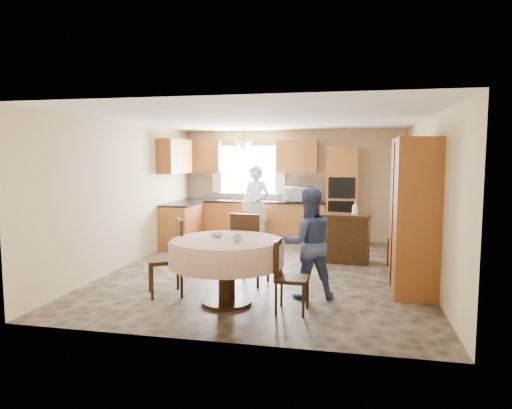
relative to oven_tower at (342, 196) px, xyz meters
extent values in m
cube|color=brown|center=(-1.15, -2.69, -1.06)|extent=(5.00, 6.00, 0.01)
cube|color=white|center=(-1.15, -2.69, 1.44)|extent=(5.00, 6.00, 0.01)
cube|color=tan|center=(-1.15, 0.31, 0.19)|extent=(5.00, 0.02, 2.50)
cube|color=tan|center=(-1.15, -5.69, 0.19)|extent=(5.00, 0.02, 2.50)
cube|color=tan|center=(-3.65, -2.69, 0.19)|extent=(0.02, 6.00, 2.50)
cube|color=tan|center=(1.35, -2.69, 0.19)|extent=(0.02, 6.00, 2.50)
cube|color=white|center=(-2.15, 0.29, 0.54)|extent=(1.40, 0.03, 1.10)
cube|color=white|center=(-2.90, 0.24, 0.59)|extent=(0.22, 0.02, 1.15)
cube|color=white|center=(-1.40, 0.24, 0.59)|extent=(0.22, 0.02, 1.15)
cube|color=#B67130|center=(-2.00, 0.01, -0.62)|extent=(3.30, 0.60, 0.88)
cube|color=black|center=(-2.00, 0.01, -0.16)|extent=(3.30, 0.64, 0.04)
cube|color=#B67130|center=(-3.35, -0.89, -0.62)|extent=(0.60, 1.20, 0.88)
cube|color=black|center=(-3.35, -0.89, -0.16)|extent=(0.64, 1.20, 0.04)
cube|color=beige|center=(-2.00, 0.30, 0.12)|extent=(3.30, 0.02, 0.55)
cube|color=#A55E29|center=(-3.20, 0.15, 0.85)|extent=(0.85, 0.33, 0.72)
cube|color=#A55E29|center=(-1.00, 0.15, 0.85)|extent=(0.90, 0.33, 0.72)
cube|color=#A55E29|center=(-3.48, -0.89, 0.85)|extent=(0.33, 1.20, 0.72)
cube|color=#B67130|center=(0.00, 0.00, 0.00)|extent=(0.66, 0.62, 2.12)
cube|color=black|center=(0.00, -0.31, 0.19)|extent=(0.56, 0.01, 0.45)
cube|color=black|center=(0.00, -0.31, -0.31)|extent=(0.56, 0.01, 0.45)
cone|color=beige|center=(-2.15, -0.19, 1.06)|extent=(0.36, 0.36, 0.18)
cube|color=#39240F|center=(-0.02, -1.75, -0.65)|extent=(1.20, 0.62, 0.82)
cube|color=black|center=(1.05, -1.88, -0.82)|extent=(0.42, 0.37, 0.49)
cube|color=#B67130|center=(1.07, -3.37, 0.02)|extent=(0.57, 1.13, 2.16)
cylinder|color=#39240F|center=(-1.36, -4.47, -0.67)|extent=(0.22, 0.22, 0.78)
cylinder|color=#39240F|center=(-1.36, -4.47, -1.04)|extent=(0.66, 0.66, 0.04)
cylinder|color=beige|center=(-1.36, -4.47, -0.24)|extent=(1.42, 1.42, 0.05)
cylinder|color=beige|center=(-1.36, -4.47, -0.39)|extent=(1.48, 1.48, 0.31)
cube|color=#39240F|center=(-2.29, -4.29, -0.57)|extent=(0.62, 0.62, 0.05)
cube|color=#39240F|center=(-2.11, -4.19, -0.28)|extent=(0.25, 0.40, 0.54)
cylinder|color=#39240F|center=(-2.48, -4.48, -0.83)|extent=(0.04, 0.04, 0.47)
cylinder|color=#39240F|center=(-2.09, -4.48, -0.83)|extent=(0.04, 0.04, 0.47)
cylinder|color=#39240F|center=(-2.48, -4.09, -0.83)|extent=(0.04, 0.04, 0.47)
cylinder|color=#39240F|center=(-2.09, -4.09, -0.83)|extent=(0.04, 0.04, 0.47)
cube|color=#39240F|center=(-1.26, -3.49, -0.56)|extent=(0.55, 0.55, 0.06)
cube|color=#39240F|center=(-1.30, -3.70, -0.26)|extent=(0.45, 0.13, 0.56)
cylinder|color=#39240F|center=(-1.46, -3.69, -0.82)|extent=(0.04, 0.04, 0.48)
cylinder|color=#39240F|center=(-1.06, -3.69, -0.82)|extent=(0.04, 0.04, 0.48)
cylinder|color=#39240F|center=(-1.46, -3.29, -0.82)|extent=(0.04, 0.04, 0.48)
cylinder|color=#39240F|center=(-1.06, -3.29, -0.82)|extent=(0.04, 0.04, 0.48)
cube|color=#39240F|center=(-0.48, -4.62, -0.64)|extent=(0.41, 0.41, 0.05)
cube|color=#39240F|center=(-0.66, -4.61, -0.40)|extent=(0.06, 0.37, 0.46)
cylinder|color=#39240F|center=(-0.65, -4.79, -0.86)|extent=(0.03, 0.03, 0.40)
cylinder|color=#39240F|center=(-0.32, -4.79, -0.86)|extent=(0.03, 0.03, 0.40)
cylinder|color=#39240F|center=(-0.65, -4.46, -0.86)|extent=(0.03, 0.03, 0.40)
cylinder|color=#39240F|center=(-0.32, -4.46, -0.86)|extent=(0.03, 0.03, 0.40)
cube|color=gold|center=(1.32, -2.09, 0.67)|extent=(0.05, 0.58, 0.48)
cube|color=#A3B7C0|center=(1.29, -2.09, 0.67)|extent=(0.01, 0.48, 0.38)
imported|color=silver|center=(-0.95, -0.04, 0.02)|extent=(0.63, 0.46, 0.32)
imported|color=silver|center=(-1.80, -0.56, -0.20)|extent=(0.72, 0.57, 1.72)
imported|color=#3B4D81|center=(-0.35, -4.00, -0.31)|extent=(0.86, 0.76, 1.49)
imported|color=#B2B2B2|center=(-0.32, -1.75, -0.21)|extent=(0.26, 0.26, 0.05)
imported|color=silver|center=(0.27, -1.75, -0.09)|extent=(0.12, 0.12, 0.29)
imported|color=#B2B2B2|center=(-1.18, -4.60, -0.17)|extent=(0.13, 0.13, 0.09)
imported|color=#B2B2B2|center=(-1.53, -4.32, -0.19)|extent=(0.19, 0.19, 0.05)
camera|label=1|loc=(0.21, -10.04, 0.84)|focal=32.00mm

